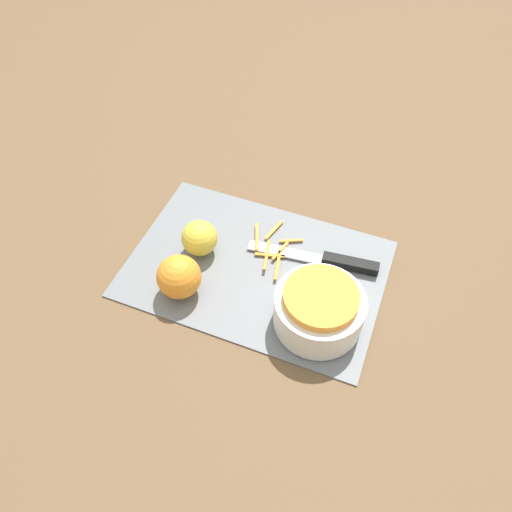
% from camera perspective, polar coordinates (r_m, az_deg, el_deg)
% --- Properties ---
extents(ground_plane, '(4.00, 4.00, 0.00)m').
position_cam_1_polar(ground_plane, '(0.87, -0.00, -1.49)').
color(ground_plane, brown).
extents(cutting_board, '(0.44, 0.30, 0.01)m').
position_cam_1_polar(cutting_board, '(0.87, -0.00, -1.37)').
color(cutting_board, slate).
rests_on(cutting_board, ground_plane).
extents(bowl_speckled, '(0.14, 0.14, 0.08)m').
position_cam_1_polar(bowl_speckled, '(0.78, 7.23, -5.99)').
color(bowl_speckled, silver).
rests_on(bowl_speckled, cutting_board).
extents(knife, '(0.23, 0.05, 0.02)m').
position_cam_1_polar(knife, '(0.88, 9.09, -0.58)').
color(knife, black).
rests_on(knife, cutting_board).
extents(orange_left, '(0.07, 0.07, 0.07)m').
position_cam_1_polar(orange_left, '(0.82, -8.79, -2.36)').
color(orange_left, orange).
rests_on(orange_left, cutting_board).
extents(lemon, '(0.06, 0.06, 0.06)m').
position_cam_1_polar(lemon, '(0.87, -6.60, 1.85)').
color(lemon, gold).
rests_on(lemon, cutting_board).
extents(peel_pile, '(0.10, 0.14, 0.01)m').
position_cam_1_polar(peel_pile, '(0.89, 1.89, 0.96)').
color(peel_pile, orange).
rests_on(peel_pile, cutting_board).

